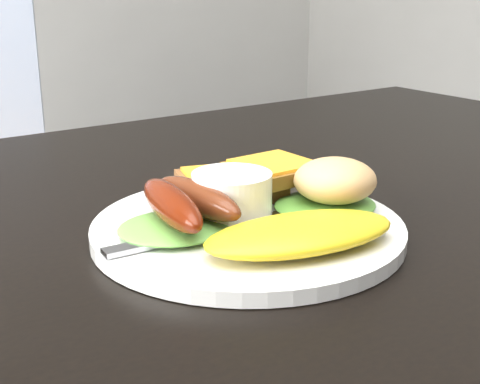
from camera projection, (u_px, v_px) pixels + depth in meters
dining_table at (255, 244)px, 0.53m from camera, size 1.20×0.80×0.04m
person at (168, 50)px, 1.15m from camera, size 0.68×0.57×1.62m
plate at (248, 229)px, 0.49m from camera, size 0.23×0.23×0.01m
lettuce_left at (174, 228)px, 0.47m from camera, size 0.10×0.09×0.01m
lettuce_right at (325, 205)px, 0.52m from camera, size 0.08×0.07×0.01m
omelette at (301, 233)px, 0.44m from camera, size 0.15×0.09×0.02m
sausage_a at (171, 204)px, 0.47m from camera, size 0.04×0.11×0.03m
sausage_b at (198, 198)px, 0.48m from camera, size 0.03×0.10×0.02m
ramekin at (232, 196)px, 0.49m from camera, size 0.08×0.08×0.03m
toast_a at (230, 185)px, 0.55m from camera, size 0.10×0.10×0.01m
toast_b at (274, 171)px, 0.55m from camera, size 0.07×0.07×0.01m
potato_salad at (335, 180)px, 0.51m from camera, size 0.08×0.08×0.03m
fork at (207, 231)px, 0.47m from camera, size 0.15×0.02×0.00m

